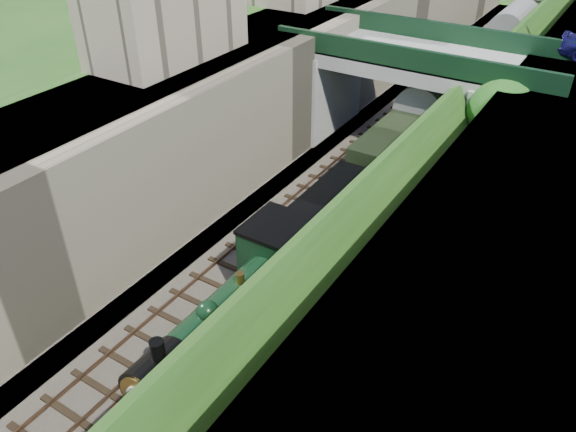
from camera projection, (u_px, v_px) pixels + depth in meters
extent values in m
plane|color=#1E4714|center=(125.00, 432.00, 18.40)|extent=(160.00, 160.00, 0.00)
cube|color=#473F38|center=(378.00, 175.00, 32.45)|extent=(10.00, 90.00, 0.20)
cube|color=#756B56|center=(298.00, 100.00, 32.99)|extent=(1.00, 90.00, 7.00)
cube|color=#262628|center=(249.00, 88.00, 34.54)|extent=(6.00, 90.00, 7.00)
cube|color=#262628|center=(568.00, 171.00, 26.58)|extent=(8.00, 90.00, 6.25)
cube|color=#1E4714|center=(472.00, 156.00, 28.80)|extent=(4.02, 90.00, 6.36)
sphere|color=#194C14|center=(335.00, 356.00, 14.61)|extent=(1.60, 1.60, 1.60)
sphere|color=#194C14|center=(310.00, 351.00, 19.95)|extent=(1.23, 1.23, 1.23)
sphere|color=#194C14|center=(370.00, 291.00, 19.26)|extent=(2.06, 2.06, 2.06)
sphere|color=#194C14|center=(388.00, 253.00, 24.14)|extent=(2.14, 2.14, 2.14)
sphere|color=#194C14|center=(402.00, 233.00, 26.27)|extent=(1.72, 1.72, 1.72)
sphere|color=#194C14|center=(456.00, 175.00, 26.90)|extent=(1.89, 1.89, 1.89)
sphere|color=#194C14|center=(470.00, 157.00, 28.16)|extent=(1.66, 1.66, 1.66)
sphere|color=#194C14|center=(513.00, 107.00, 30.35)|extent=(2.14, 2.14, 2.14)
sphere|color=#194C14|center=(523.00, 95.00, 31.14)|extent=(2.03, 2.03, 2.03)
sphere|color=#194C14|center=(542.00, 70.00, 34.37)|extent=(1.44, 1.44, 1.44)
sphere|color=#194C14|center=(513.00, 95.00, 38.06)|extent=(1.97, 1.97, 1.97)
sphere|color=#194C14|center=(530.00, 75.00, 40.17)|extent=(1.90, 1.90, 1.90)
sphere|color=#194C14|center=(568.00, 36.00, 39.48)|extent=(2.09, 2.09, 2.09)
sphere|color=#194C14|center=(574.00, 27.00, 41.48)|extent=(2.29, 2.29, 2.29)
sphere|color=#194C14|center=(535.00, 63.00, 47.11)|extent=(1.78, 1.78, 1.78)
sphere|color=#194C14|center=(574.00, 20.00, 50.15)|extent=(2.38, 2.38, 2.38)
sphere|color=#194C14|center=(567.00, 24.00, 54.71)|extent=(1.27, 1.27, 1.27)
cube|color=black|center=(348.00, 164.00, 33.26)|extent=(2.50, 90.00, 0.07)
cube|color=brown|center=(337.00, 159.00, 33.52)|extent=(0.08, 90.00, 0.14)
cube|color=brown|center=(359.00, 165.00, 32.89)|extent=(0.08, 90.00, 0.14)
cube|color=black|center=(398.00, 178.00, 31.84)|extent=(2.50, 90.00, 0.07)
cube|color=brown|center=(387.00, 173.00, 32.11)|extent=(0.08, 90.00, 0.14)
cube|color=brown|center=(410.00, 180.00, 31.47)|extent=(0.08, 90.00, 0.14)
cube|color=gray|center=(425.00, 62.00, 31.94)|extent=(16.00, 6.00, 0.90)
cube|color=black|center=(408.00, 59.00, 29.41)|extent=(16.00, 0.30, 1.20)
cube|color=black|center=(444.00, 33.00, 33.43)|extent=(16.00, 0.30, 1.20)
cube|color=gray|center=(330.00, 89.00, 36.17)|extent=(1.40, 6.40, 5.70)
cube|color=gray|center=(498.00, 126.00, 31.45)|extent=(2.40, 6.40, 5.70)
cube|color=gray|center=(166.00, 17.00, 27.48)|extent=(4.00, 8.00, 4.00)
cylinder|color=black|center=(492.00, 159.00, 29.54)|extent=(0.30, 0.30, 4.40)
sphere|color=#194C14|center=(503.00, 113.00, 28.10)|extent=(3.60, 3.60, 3.60)
sphere|color=#194C14|center=(514.00, 121.00, 28.78)|extent=(2.40, 2.40, 2.40)
cube|color=black|center=(228.00, 356.00, 20.45)|extent=(2.40, 8.40, 0.60)
cube|color=black|center=(243.00, 328.00, 20.85)|extent=(2.70, 10.00, 0.35)
cube|color=maroon|center=(146.00, 432.00, 17.31)|extent=(2.70, 0.25, 0.70)
cylinder|color=black|center=(228.00, 316.00, 19.57)|extent=(1.90, 5.60, 1.90)
cylinder|color=black|center=(163.00, 379.00, 17.24)|extent=(1.96, 1.80, 1.96)
cylinder|color=white|center=(140.00, 402.00, 16.55)|extent=(1.10, 0.05, 1.10)
cylinder|color=black|center=(158.00, 352.00, 16.57)|extent=(0.44, 0.44, 0.90)
sphere|color=black|center=(208.00, 311.00, 18.31)|extent=(0.76, 0.76, 0.76)
cylinder|color=#A57F33|center=(240.00, 279.00, 19.52)|extent=(0.32, 0.32, 0.50)
cube|color=black|center=(283.00, 258.00, 22.02)|extent=(2.75, 2.40, 2.80)
cube|color=black|center=(283.00, 228.00, 21.22)|extent=(2.85, 2.50, 0.15)
cube|color=black|center=(151.00, 384.00, 18.97)|extent=(0.60, 1.40, 0.90)
cube|color=black|center=(209.00, 417.00, 17.87)|extent=(0.60, 1.40, 0.90)
cube|color=black|center=(334.00, 244.00, 26.26)|extent=(2.30, 6.00, 0.50)
cube|color=black|center=(334.00, 239.00, 26.12)|extent=(2.60, 6.00, 0.50)
cube|color=black|center=(335.00, 218.00, 25.46)|extent=(2.70, 6.00, 2.40)
cube|color=black|center=(337.00, 195.00, 24.76)|extent=(2.50, 5.60, 0.20)
cube|color=black|center=(429.00, 143.00, 35.18)|extent=(2.30, 17.00, 0.40)
cube|color=black|center=(429.00, 139.00, 35.04)|extent=(2.50, 17.00, 0.50)
cube|color=black|center=(433.00, 117.00, 34.21)|extent=(2.80, 18.00, 2.70)
cube|color=slate|center=(436.00, 94.00, 33.37)|extent=(2.90, 18.00, 0.50)
cube|color=black|center=(505.00, 61.00, 48.44)|extent=(2.30, 17.00, 0.40)
cube|color=black|center=(506.00, 58.00, 48.30)|extent=(2.50, 17.00, 0.50)
cube|color=black|center=(510.00, 41.00, 47.47)|extent=(2.80, 18.00, 2.70)
cube|color=slate|center=(514.00, 22.00, 46.63)|extent=(2.90, 18.00, 0.50)
cube|color=black|center=(549.00, 14.00, 61.70)|extent=(2.30, 17.00, 0.40)
cube|color=black|center=(550.00, 12.00, 61.56)|extent=(2.50, 17.00, 0.50)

